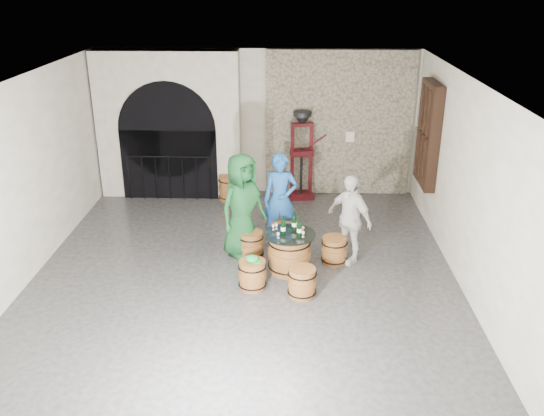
{
  "coord_description": "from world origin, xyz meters",
  "views": [
    {
      "loc": [
        0.72,
        -8.42,
        4.7
      ],
      "look_at": [
        0.45,
        0.42,
        1.05
      ],
      "focal_mm": 38.0,
      "sensor_mm": 36.0,
      "label": 1
    }
  ],
  "objects_px": {
    "barrel_table": "(289,253)",
    "side_barrel": "(228,188)",
    "barrel_stool_near_right": "(302,282)",
    "wine_bottle_left": "(283,227)",
    "barrel_stool_near_left": "(252,275)",
    "corking_press": "(302,149)",
    "person_blue": "(280,199)",
    "person_green": "(242,206)",
    "barrel_stool_far": "(282,237)",
    "barrel_stool_right": "(334,250)",
    "person_white": "(349,219)",
    "wine_bottle_center": "(299,229)",
    "barrel_stool_left": "(251,244)",
    "wine_bottle_right": "(294,223)"
  },
  "relations": [
    {
      "from": "person_blue",
      "to": "person_white",
      "type": "relative_size",
      "value": 1.09
    },
    {
      "from": "barrel_table",
      "to": "wine_bottle_right",
      "type": "xyz_separation_m",
      "value": [
        0.08,
        0.16,
        0.47
      ]
    },
    {
      "from": "wine_bottle_left",
      "to": "wine_bottle_center",
      "type": "height_order",
      "value": "same"
    },
    {
      "from": "wine_bottle_center",
      "to": "corking_press",
      "type": "distance_m",
      "value": 3.5
    },
    {
      "from": "barrel_stool_near_right",
      "to": "person_white",
      "type": "distance_m",
      "value": 1.56
    },
    {
      "from": "barrel_stool_near_right",
      "to": "wine_bottle_center",
      "type": "bearing_deg",
      "value": 93.21
    },
    {
      "from": "person_white",
      "to": "person_blue",
      "type": "bearing_deg",
      "value": -164.63
    },
    {
      "from": "side_barrel",
      "to": "person_white",
      "type": "bearing_deg",
      "value": -49.79
    },
    {
      "from": "barrel_stool_right",
      "to": "corking_press",
      "type": "height_order",
      "value": "corking_press"
    },
    {
      "from": "barrel_stool_left",
      "to": "wine_bottle_right",
      "type": "distance_m",
      "value": 1.0
    },
    {
      "from": "barrel_table",
      "to": "barrel_stool_near_right",
      "type": "bearing_deg",
      "value": -76.01
    },
    {
      "from": "barrel_stool_near_left",
      "to": "barrel_stool_near_right",
      "type": "bearing_deg",
      "value": -15.18
    },
    {
      "from": "person_green",
      "to": "side_barrel",
      "type": "height_order",
      "value": "person_green"
    },
    {
      "from": "barrel_stool_right",
      "to": "person_green",
      "type": "distance_m",
      "value": 1.77
    },
    {
      "from": "barrel_stool_near_right",
      "to": "wine_bottle_center",
      "type": "distance_m",
      "value": 0.94
    },
    {
      "from": "barrel_stool_far",
      "to": "barrel_stool_right",
      "type": "distance_m",
      "value": 1.04
    },
    {
      "from": "side_barrel",
      "to": "barrel_table",
      "type": "bearing_deg",
      "value": -67.12
    },
    {
      "from": "barrel_stool_near_left",
      "to": "corking_press",
      "type": "bearing_deg",
      "value": 78.26
    },
    {
      "from": "barrel_stool_far",
      "to": "side_barrel",
      "type": "relative_size",
      "value": 0.83
    },
    {
      "from": "barrel_table",
      "to": "barrel_stool_near_right",
      "type": "distance_m",
      "value": 0.84
    },
    {
      "from": "wine_bottle_center",
      "to": "barrel_table",
      "type": "bearing_deg",
      "value": 157.11
    },
    {
      "from": "barrel_stool_right",
      "to": "side_barrel",
      "type": "xyz_separation_m",
      "value": [
        -2.13,
        2.9,
        0.05
      ]
    },
    {
      "from": "person_green",
      "to": "wine_bottle_center",
      "type": "xyz_separation_m",
      "value": [
        0.99,
        -0.67,
        -0.12
      ]
    },
    {
      "from": "person_blue",
      "to": "barrel_stool_far",
      "type": "bearing_deg",
      "value": -80.69
    },
    {
      "from": "barrel_table",
      "to": "wine_bottle_center",
      "type": "distance_m",
      "value": 0.51
    },
    {
      "from": "barrel_table",
      "to": "wine_bottle_left",
      "type": "relative_size",
      "value": 2.7
    },
    {
      "from": "person_green",
      "to": "wine_bottle_left",
      "type": "distance_m",
      "value": 0.96
    },
    {
      "from": "barrel_stool_far",
      "to": "barrel_stool_near_right",
      "type": "xyz_separation_m",
      "value": [
        0.33,
        -1.64,
        0.0
      ]
    },
    {
      "from": "person_green",
      "to": "wine_bottle_right",
      "type": "relative_size",
      "value": 5.73
    },
    {
      "from": "wine_bottle_left",
      "to": "wine_bottle_right",
      "type": "distance_m",
      "value": 0.25
    },
    {
      "from": "barrel_stool_right",
      "to": "barrel_stool_near_right",
      "type": "height_order",
      "value": "same"
    },
    {
      "from": "barrel_stool_right",
      "to": "wine_bottle_left",
      "type": "distance_m",
      "value": 1.1
    },
    {
      "from": "wine_bottle_left",
      "to": "person_green",
      "type": "bearing_deg",
      "value": 139.44
    },
    {
      "from": "barrel_stool_near_left",
      "to": "wine_bottle_left",
      "type": "bearing_deg",
      "value": 50.56
    },
    {
      "from": "barrel_stool_near_right",
      "to": "barrel_stool_far",
      "type": "bearing_deg",
      "value": 101.43
    },
    {
      "from": "barrel_table",
      "to": "wine_bottle_left",
      "type": "xyz_separation_m",
      "value": [
        -0.1,
        -0.02,
        0.47
      ]
    },
    {
      "from": "person_green",
      "to": "wine_bottle_right",
      "type": "distance_m",
      "value": 1.01
    },
    {
      "from": "barrel_stool_far",
      "to": "wine_bottle_center",
      "type": "bearing_deg",
      "value": -72.06
    },
    {
      "from": "person_blue",
      "to": "wine_bottle_right",
      "type": "distance_m",
      "value": 0.98
    },
    {
      "from": "person_green",
      "to": "person_white",
      "type": "xyz_separation_m",
      "value": [
        1.84,
        -0.2,
        -0.14
      ]
    },
    {
      "from": "person_green",
      "to": "wine_bottle_center",
      "type": "height_order",
      "value": "person_green"
    },
    {
      "from": "barrel_stool_near_right",
      "to": "person_blue",
      "type": "bearing_deg",
      "value": 101.06
    },
    {
      "from": "barrel_stool_left",
      "to": "barrel_stool_right",
      "type": "bearing_deg",
      "value": -7.26
    },
    {
      "from": "barrel_stool_near_right",
      "to": "wine_bottle_left",
      "type": "bearing_deg",
      "value": 111.08
    },
    {
      "from": "barrel_table",
      "to": "corking_press",
      "type": "height_order",
      "value": "corking_press"
    },
    {
      "from": "barrel_table",
      "to": "side_barrel",
      "type": "bearing_deg",
      "value": 112.88
    },
    {
      "from": "person_blue",
      "to": "person_white",
      "type": "bearing_deg",
      "value": -30.21
    },
    {
      "from": "wine_bottle_left",
      "to": "wine_bottle_center",
      "type": "bearing_deg",
      "value": -11.2
    },
    {
      "from": "barrel_stool_far",
      "to": "person_green",
      "type": "relative_size",
      "value": 0.26
    },
    {
      "from": "person_white",
      "to": "wine_bottle_center",
      "type": "xyz_separation_m",
      "value": [
        -0.86,
        -0.47,
        0.02
      ]
    }
  ]
}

